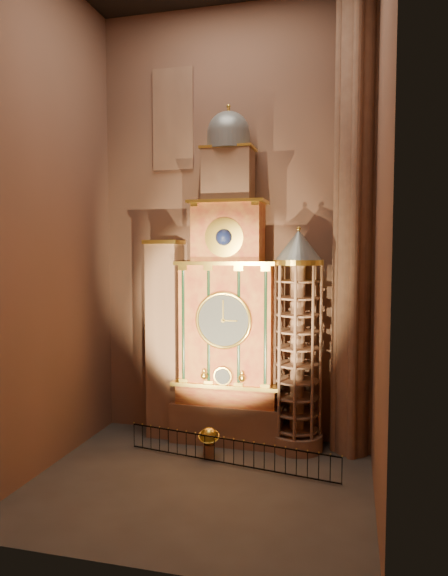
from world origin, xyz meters
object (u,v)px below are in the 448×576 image
(astronomical_clock, at_px, (228,310))
(celestial_globe, at_px, (209,440))
(iron_railing, at_px, (229,452))
(stair_turret, at_px, (298,342))
(portrait_tower, at_px, (165,338))

(astronomical_clock, xyz_separation_m, celestial_globe, (-0.36, -2.35, -5.81))
(celestial_globe, distance_m, iron_railing, 1.29)
(astronomical_clock, bearing_deg, celestial_globe, -98.60)
(stair_turret, bearing_deg, astronomical_clock, 175.70)
(celestial_globe, bearing_deg, iron_railing, -29.39)
(astronomical_clock, relative_size, portrait_tower, 1.64)
(portrait_tower, bearing_deg, astronomical_clock, -0.29)
(portrait_tower, xyz_separation_m, stair_turret, (6.90, -0.28, 0.12))
(stair_turret, distance_m, celestial_globe, 6.21)
(astronomical_clock, relative_size, stair_turret, 1.55)
(stair_turret, bearing_deg, iron_railing, -135.40)
(portrait_tower, height_order, iron_railing, portrait_tower)
(astronomical_clock, distance_m, portrait_tower, 3.73)
(portrait_tower, distance_m, iron_railing, 6.82)
(iron_railing, bearing_deg, celestial_globe, 150.61)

